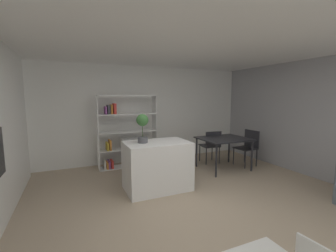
{
  "coord_description": "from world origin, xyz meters",
  "views": [
    {
      "loc": [
        -1.68,
        -2.86,
        1.76
      ],
      "look_at": [
        -0.08,
        0.79,
        1.25
      ],
      "focal_mm": 24.0,
      "sensor_mm": 36.0,
      "label": 1
    }
  ],
  "objects_px": {
    "potted_plant_on_island": "(142,125)",
    "open_bookshelf": "(125,135)",
    "kitchen_island": "(157,166)",
    "dining_chair_window_side": "(248,144)",
    "dining_chair_far": "(211,144)",
    "dining_table": "(224,141)"
  },
  "relations": [
    {
      "from": "potted_plant_on_island",
      "to": "open_bookshelf",
      "type": "height_order",
      "value": "open_bookshelf"
    },
    {
      "from": "kitchen_island",
      "to": "open_bookshelf",
      "type": "distance_m",
      "value": 1.69
    },
    {
      "from": "dining_chair_window_side",
      "to": "open_bookshelf",
      "type": "bearing_deg",
      "value": -114.79
    },
    {
      "from": "kitchen_island",
      "to": "open_bookshelf",
      "type": "xyz_separation_m",
      "value": [
        -0.24,
        1.63,
        0.36
      ]
    },
    {
      "from": "potted_plant_on_island",
      "to": "open_bookshelf",
      "type": "bearing_deg",
      "value": 89.08
    },
    {
      "from": "potted_plant_on_island",
      "to": "dining_chair_far",
      "type": "relative_size",
      "value": 0.61
    },
    {
      "from": "kitchen_island",
      "to": "dining_chair_far",
      "type": "bearing_deg",
      "value": 27.47
    },
    {
      "from": "kitchen_island",
      "to": "potted_plant_on_island",
      "type": "distance_m",
      "value": 0.84
    },
    {
      "from": "kitchen_island",
      "to": "open_bookshelf",
      "type": "height_order",
      "value": "open_bookshelf"
    },
    {
      "from": "potted_plant_on_island",
      "to": "dining_chair_window_side",
      "type": "relative_size",
      "value": 0.59
    },
    {
      "from": "potted_plant_on_island",
      "to": "dining_chair_far",
      "type": "distance_m",
      "value": 2.49
    },
    {
      "from": "dining_table",
      "to": "dining_chair_window_side",
      "type": "relative_size",
      "value": 1.25
    },
    {
      "from": "potted_plant_on_island",
      "to": "open_bookshelf",
      "type": "distance_m",
      "value": 1.64
    },
    {
      "from": "dining_chair_window_side",
      "to": "dining_chair_far",
      "type": "bearing_deg",
      "value": -125.71
    },
    {
      "from": "open_bookshelf",
      "to": "dining_chair_window_side",
      "type": "bearing_deg",
      "value": -20.94
    },
    {
      "from": "dining_table",
      "to": "dining_chair_far",
      "type": "distance_m",
      "value": 0.53
    },
    {
      "from": "dining_table",
      "to": "open_bookshelf",
      "type": "bearing_deg",
      "value": 152.27
    },
    {
      "from": "kitchen_island",
      "to": "potted_plant_on_island",
      "type": "xyz_separation_m",
      "value": [
        -0.27,
        0.05,
        0.79
      ]
    },
    {
      "from": "potted_plant_on_island",
      "to": "open_bookshelf",
      "type": "relative_size",
      "value": 0.3
    },
    {
      "from": "potted_plant_on_island",
      "to": "dining_chair_window_side",
      "type": "height_order",
      "value": "potted_plant_on_island"
    },
    {
      "from": "kitchen_island",
      "to": "dining_chair_far",
      "type": "xyz_separation_m",
      "value": [
        1.92,
        1.0,
        0.07
      ]
    },
    {
      "from": "dining_table",
      "to": "kitchen_island",
      "type": "bearing_deg",
      "value": -165.72
    }
  ]
}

